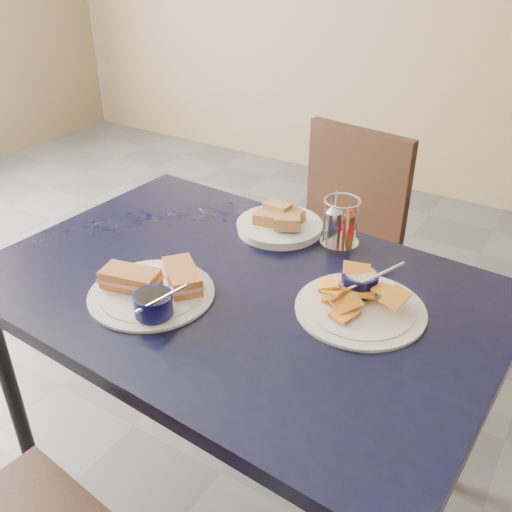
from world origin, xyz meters
The scene contains 7 objects.
ground centered at (0.00, 0.00, 0.00)m, with size 6.00×6.00×0.00m, color #515156.
dining_table centered at (0.07, 0.01, 0.69)m, with size 1.32×0.92×0.75m.
chair_far centered at (-0.01, 0.81, 0.51)m, with size 0.47×0.46×0.89m.
sandwich_plate centered at (-0.07, -0.14, 0.77)m, with size 0.32×0.31×0.12m.
plantain_plate centered at (0.37, 0.08, 0.77)m, with size 0.30×0.30×0.12m.
bread_basket centered at (0.02, 0.31, 0.77)m, with size 0.25×0.25×0.07m.
condiment_caddy centered at (0.20, 0.34, 0.81)m, with size 0.11×0.11×0.14m.
Camera 1 is at (0.74, -0.98, 1.54)m, focal length 40.00 mm.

